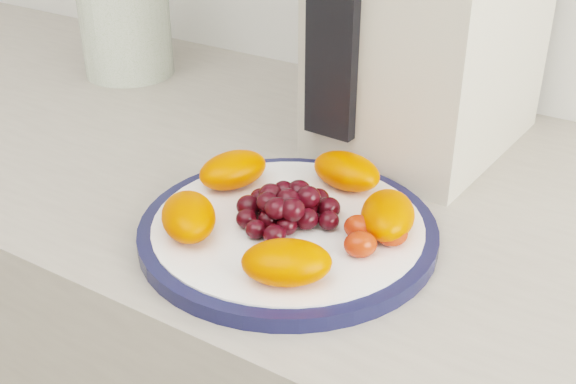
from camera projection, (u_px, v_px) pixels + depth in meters
The scene contains 6 objects.
plate_rim at pixel (288, 231), 0.69m from camera, with size 0.29×0.29×0.01m, color #131738.
plate_face at pixel (288, 230), 0.69m from camera, with size 0.26×0.26×0.02m, color white.
canister at pixel (125, 22), 1.06m from camera, with size 0.13×0.13×0.16m, color #365C10.
appliance_body at pixel (435, 6), 0.81m from camera, with size 0.19×0.27×0.33m, color #BFB7A3.
appliance_panel at pixel (334, 23), 0.73m from camera, with size 0.06×0.02×0.25m, color black.
fruit_plate at pixel (292, 206), 0.68m from camera, with size 0.25×0.24×0.04m.
Camera 1 is at (0.41, 0.57, 1.27)m, focal length 45.00 mm.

